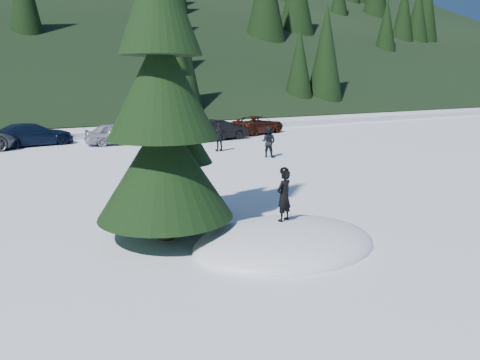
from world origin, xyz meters
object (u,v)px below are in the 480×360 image
child_skier (284,196)px  car_5 (219,130)px  car_3 (33,134)px  car_4 (118,134)px  car_6 (257,125)px  spruce_tall (162,99)px  adult_0 (269,142)px  adult_1 (219,137)px  spruce_short (180,142)px

child_skier → car_5: child_skier is taller
car_3 → car_4: car_3 is taller
car_5 → car_6: (4.00, 1.79, -0.02)m
spruce_tall → car_5: spruce_tall is taller
spruce_tall → adult_0: spruce_tall is taller
child_skier → car_3: child_skier is taller
child_skier → adult_1: size_ratio=0.80×
spruce_tall → adult_0: bearing=44.6°
spruce_tall → spruce_short: (1.00, 1.40, -1.22)m
child_skier → car_4: bearing=-111.4°
child_skier → car_4: (1.45, 18.52, -0.45)m
spruce_short → car_3: size_ratio=1.20×
adult_1 → car_3: bearing=-37.7°
car_3 → car_4: bearing=-123.1°
adult_0 → car_3: bearing=9.6°
spruce_short → child_skier: spruce_short is taller
spruce_tall → car_6: size_ratio=1.94×
car_4 → car_6: 10.13m
adult_0 → car_4: 9.70m
child_skier → adult_0: (6.50, 10.25, -0.34)m
spruce_tall → car_3: (-0.54, 19.09, -2.67)m
spruce_short → adult_1: spruce_short is taller
adult_0 → car_5: (1.06, 7.14, -0.12)m
adult_1 → car_6: (6.22, 5.99, -0.14)m
adult_1 → car_3: size_ratio=0.34×
car_3 → spruce_short: bearing=177.4°
spruce_short → car_6: bearing=51.6°
car_6 → spruce_tall: bearing=122.5°
car_5 → car_6: 4.38m
spruce_short → child_skier: bearing=-64.9°
spruce_short → car_5: spruce_short is taller
adult_1 → car_3: adult_1 is taller
car_4 → car_6: size_ratio=0.85×
adult_0 → car_4: size_ratio=0.40×
adult_0 → car_6: bearing=-62.1°
adult_0 → car_4: adult_0 is taller
car_5 → car_6: bearing=-73.4°
car_5 → car_4: bearing=71.9°
adult_0 → car_6: size_ratio=0.34×
spruce_short → car_4: spruce_short is taller
child_skier → adult_0: child_skier is taller
adult_1 → car_4: adult_1 is taller
car_5 → spruce_tall: bearing=140.5°
spruce_tall → adult_1: (7.70, 11.69, -2.56)m
child_skier → car_5: bearing=-130.4°
adult_1 → car_5: size_ratio=0.39×
child_skier → adult_0: bearing=-139.3°
adult_1 → car_6: adult_1 is taller
spruce_short → adult_0: 10.84m
adult_1 → spruce_short: bearing=61.2°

